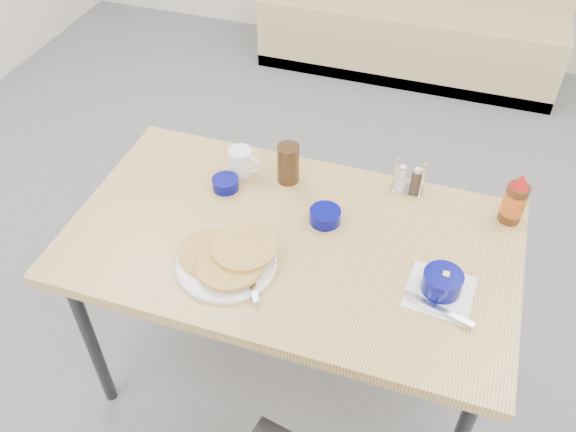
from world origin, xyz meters
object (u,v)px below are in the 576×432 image
(dining_table, at_px, (291,251))
(creamer_bowl, at_px, (225,184))
(butter_bowl, at_px, (325,216))
(amber_tumbler, at_px, (288,163))
(pancake_plate, at_px, (228,259))
(condiment_caddy, at_px, (409,180))
(booth_bench, at_px, (413,15))
(syrup_bottle, at_px, (515,201))
(grits_setting, at_px, (441,285))
(coffee_mug, at_px, (242,161))

(dining_table, distance_m, creamer_bowl, 0.33)
(dining_table, distance_m, butter_bowl, 0.16)
(butter_bowl, xyz_separation_m, amber_tumbler, (-0.18, 0.16, 0.05))
(pancake_plate, distance_m, butter_bowl, 0.35)
(pancake_plate, xyz_separation_m, condiment_caddy, (0.45, 0.50, 0.02))
(amber_tumbler, bearing_deg, pancake_plate, -96.49)
(booth_bench, xyz_separation_m, syrup_bottle, (0.64, -2.23, 0.49))
(grits_setting, height_order, condiment_caddy, condiment_caddy)
(pancake_plate, relative_size, syrup_bottle, 1.62)
(coffee_mug, relative_size, butter_bowl, 1.21)
(coffee_mug, height_order, amber_tumbler, amber_tumbler)
(pancake_plate, bearing_deg, coffee_mug, 105.72)
(pancake_plate, xyz_separation_m, syrup_bottle, (0.79, 0.46, 0.06))
(creamer_bowl, height_order, condiment_caddy, condiment_caddy)
(pancake_plate, xyz_separation_m, creamer_bowl, (-0.14, 0.32, -0.00))
(coffee_mug, bearing_deg, booth_bench, 83.46)
(amber_tumbler, height_order, syrup_bottle, syrup_bottle)
(syrup_bottle, bearing_deg, creamer_bowl, -171.08)
(dining_table, relative_size, butter_bowl, 13.89)
(booth_bench, height_order, condiment_caddy, booth_bench)
(booth_bench, height_order, dining_table, booth_bench)
(booth_bench, relative_size, butter_bowl, 18.85)
(butter_bowl, bearing_deg, booth_bench, 91.88)
(coffee_mug, height_order, butter_bowl, coffee_mug)
(pancake_plate, bearing_deg, condiment_caddy, 48.21)
(booth_bench, relative_size, coffee_mug, 15.56)
(coffee_mug, relative_size, grits_setting, 0.58)
(coffee_mug, bearing_deg, butter_bowl, -23.16)
(booth_bench, bearing_deg, coffee_mug, -96.54)
(pancake_plate, bearing_deg, amber_tumbler, 83.51)
(coffee_mug, distance_m, syrup_bottle, 0.90)
(pancake_plate, xyz_separation_m, coffee_mug, (-0.12, 0.41, 0.03))
(coffee_mug, distance_m, grits_setting, 0.80)
(dining_table, bearing_deg, booth_bench, 90.00)
(creamer_bowl, distance_m, condiment_caddy, 0.62)
(creamer_bowl, distance_m, amber_tumbler, 0.22)
(coffee_mug, relative_size, syrup_bottle, 0.65)
(creamer_bowl, bearing_deg, syrup_bottle, 8.92)
(booth_bench, height_order, syrup_bottle, booth_bench)
(pancake_plate, distance_m, grits_setting, 0.62)
(grits_setting, distance_m, creamer_bowl, 0.79)
(booth_bench, xyz_separation_m, coffee_mug, (-0.26, -2.28, 0.46))
(grits_setting, height_order, syrup_bottle, syrup_bottle)
(coffee_mug, bearing_deg, dining_table, -43.97)
(butter_bowl, bearing_deg, dining_table, -126.91)
(pancake_plate, bearing_deg, butter_bowl, 50.00)
(dining_table, xyz_separation_m, syrup_bottle, (0.64, 0.30, 0.14))
(coffee_mug, distance_m, butter_bowl, 0.37)
(creamer_bowl, bearing_deg, condiment_caddy, 17.40)
(condiment_caddy, distance_m, syrup_bottle, 0.34)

